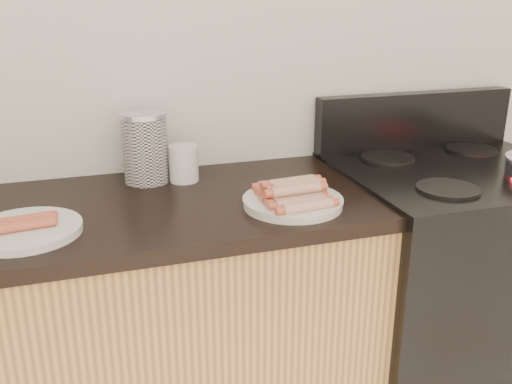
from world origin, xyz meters
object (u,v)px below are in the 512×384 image
object	(u,v)px
main_plate	(293,203)
mug	(184,163)
canister	(145,147)
stove	(445,293)
side_plate	(25,230)

from	to	relation	value
main_plate	mug	world-z (taller)	mug
canister	mug	distance (m)	0.12
stove	mug	xyz separation A→B (m)	(-0.87, 0.18, 0.50)
main_plate	side_plate	size ratio (longest dim) A/B	1.00
stove	side_plate	bearing A→B (deg)	-175.53
side_plate	mug	size ratio (longest dim) A/B	2.41
main_plate	mug	bearing A→B (deg)	127.86
stove	side_plate	xyz separation A→B (m)	(-1.31, -0.10, 0.45)
stove	main_plate	xyz separation A→B (m)	(-0.63, -0.12, 0.45)
stove	mug	world-z (taller)	mug
side_plate	canister	world-z (taller)	canister
main_plate	stove	bearing A→B (deg)	11.20
side_plate	canister	xyz separation A→B (m)	(0.33, 0.31, 0.10)
main_plate	side_plate	xyz separation A→B (m)	(-0.68, 0.02, 0.00)
stove	canister	distance (m)	1.14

